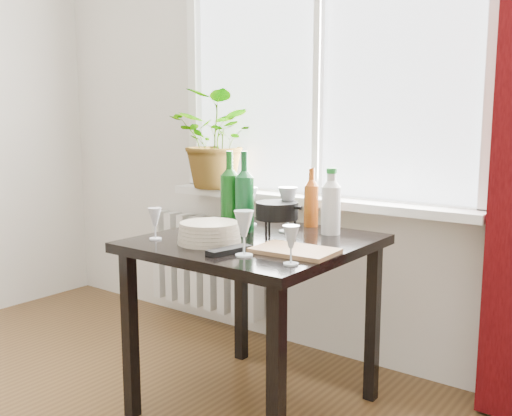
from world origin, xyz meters
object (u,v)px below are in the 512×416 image
Objects in this scene: radiator at (205,262)px; wineglass_far_right at (291,245)px; wine_bottle_right at (244,191)px; plate_stack at (209,233)px; wine_bottle_left at (230,189)px; wineglass_front_right at (244,233)px; wineglass_back_center at (288,209)px; bottle_amber at (311,197)px; wineglass_back_left at (250,206)px; table at (255,260)px; cutting_board at (295,251)px; cleaning_bottle at (331,201)px; potted_plant at (218,140)px; tv_remote at (229,250)px; wineglass_front_left at (155,223)px; fondue_pot at (277,218)px.

wineglass_far_right is at bearing -36.77° from radiator.
wine_bottle_right is 0.31m from plate_stack.
wineglass_front_right is at bearing -44.83° from wine_bottle_left.
bottle_amber is at bearing 86.61° from wineglass_back_center.
wineglass_far_right is at bearing -41.73° from wineglass_back_left.
wine_bottle_right is at bearing 143.86° from table.
wineglass_back_center is 0.40m from cutting_board.
cleaning_bottle is at bearing -32.84° from bottle_amber.
table is 0.36m from wine_bottle_left.
bottle_amber is 1.52× the size of wineglass_back_left.
wineglass_front_right is 0.20m from wineglass_far_right.
radiator is 3.95× the size of wineglass_back_center.
wineglass_back_center reaches higher than wineglass_front_right.
radiator is at bearing 159.30° from potted_plant.
wine_bottle_right is at bearing -36.62° from radiator.
table is 4.66× the size of tv_remote.
wineglass_back_center is (-0.12, 0.46, 0.02)m from wineglass_front_right.
tv_remote is at bearing -0.22° from wineglass_front_left.
bottle_amber is 0.27m from fondue_pot.
bottle_amber is (0.17, 0.28, -0.04)m from wine_bottle_right.
fondue_pot is at bearing 136.32° from cutting_board.
wineglass_back_center is at bearing 72.06° from plate_stack.
fondue_pot is at bearing -138.70° from cleaning_bottle.
fondue_pot is at bearing -92.51° from bottle_amber.
cleaning_bottle reaches higher than wineglass_front_right.
potted_plant is 1.51× the size of wine_bottle_right.
cutting_board is (0.24, -0.23, -0.06)m from fondue_pot.
plate_stack is at bearing 168.26° from wineglass_far_right.
plate_stack is 1.39× the size of tv_remote.
potted_plant is 0.96m from wineglass_front_left.
cutting_board is (0.40, -0.21, -0.17)m from wine_bottle_right.
bottle_amber is 0.65m from tv_remote.
wine_bottle_left is 1.75× the size of wineglass_back_center.
plate_stack is at bearing 159.99° from wineglass_front_right.
cleaning_bottle is 0.74m from wineglass_front_left.
table is at bearing -24.67° from wine_bottle_left.
bottle_amber is at bearing 147.16° from cleaning_bottle.
wine_bottle_left is 0.38m from bottle_amber.
wineglass_front_right is 0.56× the size of cutting_board.
plate_stack is at bearing 20.56° from wineglass_front_left.
wine_bottle_right reaches higher than wineglass_back_left.
wine_bottle_left is 1.00× the size of wine_bottle_right.
cleaning_bottle is 1.69× the size of wineglass_front_right.
table is 1.58× the size of potted_plant.
bottle_amber is at bearing 30.50° from wineglass_back_left.
wine_bottle_left is at bearing 147.07° from wineglass_far_right.
potted_plant reaches higher than bottle_amber.
wine_bottle_left is 0.50m from tv_remote.
plate_stack is at bearing -82.42° from wine_bottle_right.
wine_bottle_left is at bearing 114.01° from plate_stack.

